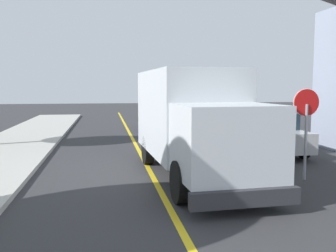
{
  "coord_description": "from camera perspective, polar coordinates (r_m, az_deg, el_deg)",
  "views": [
    {
      "loc": [
        -1.39,
        -1.36,
        2.71
      ],
      "look_at": [
        0.67,
        10.91,
        1.4
      ],
      "focal_mm": 40.37,
      "sensor_mm": 36.0,
      "label": 1
    }
  ],
  "objects": [
    {
      "name": "parked_car_near",
      "position": [
        17.57,
        2.4,
        -0.27
      ],
      "size": [
        1.9,
        4.44,
        1.67
      ],
      "color": "silver",
      "rests_on": "ground"
    },
    {
      "name": "centre_line_yellow",
      "position": [
        11.75,
        -2.49,
        -7.3
      ],
      "size": [
        0.16,
        56.0,
        0.01
      ],
      "primitive_type": "cube",
      "color": "gold",
      "rests_on": "ground"
    },
    {
      "name": "parked_van_across",
      "position": [
        15.91,
        15.04,
        -1.12
      ],
      "size": [
        1.87,
        4.43,
        1.67
      ],
      "color": "#B7B7BC",
      "rests_on": "ground"
    },
    {
      "name": "parked_car_far",
      "position": [
        29.96,
        -2.24,
        2.33
      ],
      "size": [
        1.95,
        4.46,
        1.67
      ],
      "color": "#B7B7BC",
      "rests_on": "ground"
    },
    {
      "name": "parked_car_mid",
      "position": [
        23.14,
        -0.87,
        1.25
      ],
      "size": [
        1.95,
        4.46,
        1.67
      ],
      "color": "#2D4793",
      "rests_on": "ground"
    },
    {
      "name": "stop_sign",
      "position": [
        11.52,
        20.13,
        1.39
      ],
      "size": [
        0.8,
        0.1,
        2.65
      ],
      "color": "gray",
      "rests_on": "ground"
    },
    {
      "name": "box_truck",
      "position": [
        11.36,
        3.8,
        1.23
      ],
      "size": [
        2.79,
        7.3,
        3.2
      ],
      "color": "silver",
      "rests_on": "ground"
    }
  ]
}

